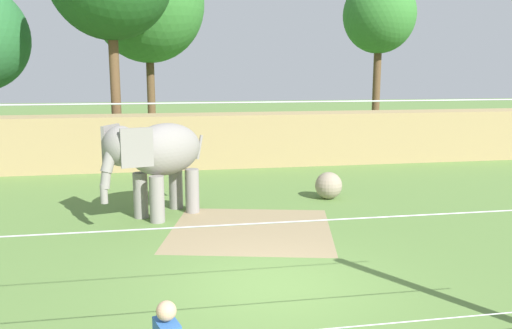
# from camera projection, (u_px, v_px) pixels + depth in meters

# --- Properties ---
(ground_plane) EXTENTS (120.00, 120.00, 0.00)m
(ground_plane) POSITION_uv_depth(u_px,v_px,m) (274.00, 285.00, 10.06)
(ground_plane) COLOR #5B7F3D
(dirt_patch) EXTENTS (4.92, 4.83, 0.01)m
(dirt_patch) POSITION_uv_depth(u_px,v_px,m) (251.00, 229.00, 13.58)
(dirt_patch) COLOR #937F5B
(dirt_patch) RESTS_ON ground
(embankment_wall) EXTENTS (36.00, 1.80, 2.24)m
(embankment_wall) POSITION_uv_depth(u_px,v_px,m) (212.00, 140.00, 22.39)
(embankment_wall) COLOR tan
(embankment_wall) RESTS_ON ground
(elephant) EXTENTS (3.13, 2.90, 2.69)m
(elephant) POSITION_uv_depth(u_px,v_px,m) (158.00, 155.00, 14.45)
(elephant) COLOR gray
(elephant) RESTS_ON ground
(enrichment_ball) EXTENTS (0.87, 0.87, 0.87)m
(enrichment_ball) POSITION_uv_depth(u_px,v_px,m) (329.00, 185.00, 16.77)
(enrichment_ball) COLOR gray
(enrichment_ball) RESTS_ON ground
(cable_fence) EXTENTS (9.42, 0.24, 3.87)m
(cable_fence) POSITION_uv_depth(u_px,v_px,m) (325.00, 240.00, 6.72)
(cable_fence) COLOR brown
(cable_fence) RESTS_ON ground
(tree_far_left) EXTENTS (4.12, 4.12, 9.34)m
(tree_far_left) POSITION_uv_depth(u_px,v_px,m) (379.00, 16.00, 29.64)
(tree_far_left) COLOR brown
(tree_far_left) RESTS_ON ground
(tree_far_right) EXTENTS (6.13, 6.13, 10.91)m
(tree_far_right) POSITION_uv_depth(u_px,v_px,m) (148.00, 3.00, 28.32)
(tree_far_right) COLOR brown
(tree_far_right) RESTS_ON ground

